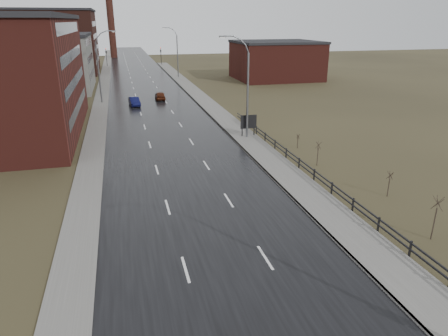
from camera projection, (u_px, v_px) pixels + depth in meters
road at (152, 103)px, 65.84m from camera, size 14.00×300.00×0.06m
sidewalk_right at (248, 140)px, 45.14m from camera, size 3.20×180.00×0.18m
curb_right at (235, 141)px, 44.78m from camera, size 0.16×180.00×0.18m
sidewalk_left at (100, 105)px, 63.90m from camera, size 2.40×260.00×0.12m
warehouse_mid at (47, 62)px, 76.13m from camera, size 16.32×20.40×10.50m
warehouse_far at (42, 42)px, 101.32m from camera, size 26.52×24.48×15.50m
building_right at (276, 60)px, 91.46m from camera, size 18.36×16.32×8.50m
smokestack at (110, 12)px, 140.76m from camera, size 2.70×2.70×30.70m
streetlight_right_mid at (245, 87)px, 44.03m from camera, size 3.36×0.28×11.35m
streetlight_left at (100, 67)px, 63.82m from camera, size 3.36×0.28×11.35m
streetlight_right_far at (176, 52)px, 93.05m from camera, size 3.36×0.28×11.35m
guardrail at (336, 190)px, 30.17m from camera, size 0.10×53.05×1.10m
shrub_c at (435, 217)px, 24.29m from camera, size 0.68×0.72×2.90m
shrub_d at (389, 183)px, 30.51m from camera, size 0.48×0.51×2.03m
shrub_e at (318, 153)px, 37.05m from camera, size 0.55×0.58×2.32m
shrub_f at (298, 141)px, 42.22m from camera, size 0.38×0.40×1.55m
billboard at (248, 122)px, 45.96m from camera, size 1.92×0.17×2.63m
traffic_light_left at (106, 50)px, 116.84m from camera, size 0.58×2.73×5.30m
traffic_light_right at (161, 49)px, 120.60m from camera, size 0.58×2.73×5.30m
car_near at (134, 102)px, 63.17m from camera, size 1.82×4.23×1.35m
car_far at (160, 96)px, 68.09m from camera, size 1.79×4.17×1.40m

